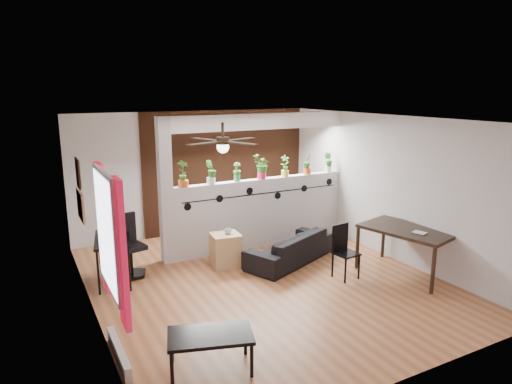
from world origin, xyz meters
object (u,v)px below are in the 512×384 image
Objects in this scene: potted_plant_1 at (211,171)px; cup at (228,231)px; potted_plant_4 at (285,165)px; potted_plant_2 at (237,171)px; dining_table at (407,233)px; computer_desk at (112,242)px; ceiling_fan at (223,143)px; office_chair at (129,250)px; sofa at (289,248)px; cube_shelf at (226,250)px; folding_chair at (343,246)px; coffee_table at (210,338)px; potted_plant_5 at (307,163)px; potted_plant_3 at (262,166)px; potted_plant_0 at (183,173)px; potted_plant_6 at (328,162)px.

potted_plant_1 reaches higher than cup.
cup is at bearing -156.44° from potted_plant_4.
dining_table is (1.98, -2.38, -0.83)m from potted_plant_2.
potted_plant_4 is at bearing 6.61° from computer_desk.
ceiling_fan is 2.83× the size of potted_plant_4.
office_chair is at bearing 166.12° from cup.
cup is at bearing -39.53° from sofa.
potted_plant_4 is 2.70m from dining_table.
ceiling_fan is 2.02m from potted_plant_1.
folding_chair is at bearing -34.13° from cube_shelf.
office_chair is (-3.19, -0.28, -1.12)m from potted_plant_4.
potted_plant_2 is at bearing 129.65° from dining_table.
folding_chair is (-1.01, 0.40, -0.19)m from dining_table.
coffee_table is (-1.39, -2.67, 0.09)m from cube_shelf.
sofa is 1.96× the size of folding_chair.
potted_plant_5 is at bearing 4.31° from office_chair.
potted_plant_3 reaches higher than folding_chair.
cup is 0.11× the size of computer_desk.
ceiling_fan is 2.88m from potted_plant_4.
folding_chair is at bearing -5.11° from ceiling_fan.
potted_plant_1 reaches higher than cube_shelf.
cup is at bearing -8.43° from computer_desk.
cube_shelf is 0.35m from cup.
potted_plant_3 is (1.58, -0.00, -0.01)m from potted_plant_0.
cube_shelf is (0.51, 1.12, -2.02)m from ceiling_fan.
potted_plant_2 is at bearing 7.48° from office_chair.
potted_plant_6 is 5.39m from coffee_table.
dining_table is (2.54, -1.70, 0.41)m from cube_shelf.
potted_plant_1 is (0.53, -0.00, -0.03)m from potted_plant_0.
potted_plant_1 is at bearing 73.11° from ceiling_fan.
potted_plant_5 is 0.24× the size of sofa.
sofa is (1.08, -1.00, -1.33)m from potted_plant_1.
sofa is 1.07× the size of dining_table.
potted_plant_1 is 2.11m from potted_plant_5.
dining_table is at bearing -58.70° from potted_plant_3.
folding_chair is (0.97, -1.98, -1.02)m from potted_plant_2.
potted_plant_3 is at bearing -0.00° from potted_plant_0.
potted_plant_2 reaches higher than folding_chair.
potted_plant_6 is 3.03m from cube_shelf.
potted_plant_1 reaches higher than potted_plant_5.
potted_plant_3 is 1.05m from potted_plant_5.
potted_plant_4 is 1.01× the size of potted_plant_5.
coffee_table is at bearing -112.94° from potted_plant_1.
potted_plant_2 is 0.34× the size of coffee_table.
potted_plant_0 is 3.03m from folding_chair.
dining_table is at bearing -27.12° from office_chair.
dining_table reaches higher than cup.
coffee_table is (-3.92, -0.97, -0.32)m from dining_table.
sofa is (-1.55, -1.00, -1.31)m from potted_plant_6.
potted_plant_1 is 1.05× the size of potted_plant_5.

